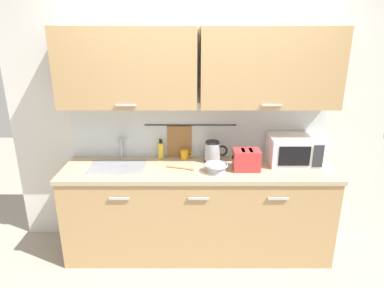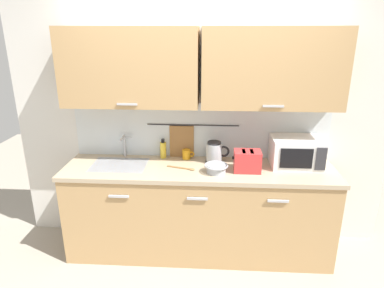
{
  "view_description": "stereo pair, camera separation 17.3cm",
  "coord_description": "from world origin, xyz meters",
  "views": [
    {
      "loc": [
        -0.06,
        -2.62,
        2.13
      ],
      "look_at": [
        -0.07,
        0.33,
        1.12
      ],
      "focal_mm": 31.72,
      "sensor_mm": 36.0,
      "label": 1
    },
    {
      "loc": [
        0.11,
        -2.62,
        2.13
      ],
      "look_at": [
        -0.07,
        0.33,
        1.12
      ],
      "focal_mm": 31.72,
      "sensor_mm": 36.0,
      "label": 2
    }
  ],
  "objects": [
    {
      "name": "mixing_bowl",
      "position": [
        0.16,
        0.19,
        0.94
      ],
      "size": [
        0.21,
        0.21,
        0.08
      ],
      "color": "#A5ADB7",
      "rests_on": "counter_unit"
    },
    {
      "name": "electric_kettle",
      "position": [
        0.14,
        0.44,
        1.0
      ],
      "size": [
        0.23,
        0.16,
        0.21
      ],
      "color": "black",
      "rests_on": "counter_unit"
    },
    {
      "name": "dish_soap_bottle",
      "position": [
        -0.37,
        0.54,
        0.99
      ],
      "size": [
        0.06,
        0.06,
        0.2
      ],
      "color": "yellow",
      "rests_on": "counter_unit"
    },
    {
      "name": "sink_faucet",
      "position": [
        -0.76,
        0.53,
        1.04
      ],
      "size": [
        0.09,
        0.17,
        0.22
      ],
      "color": "#B2B5BA",
      "rests_on": "counter_unit"
    },
    {
      "name": "back_wall_assembly",
      "position": [
        -0.0,
        0.53,
        1.52
      ],
      "size": [
        3.7,
        0.41,
        2.5
      ],
      "color": "silver",
      "rests_on": "ground"
    },
    {
      "name": "mug_near_sink",
      "position": [
        -0.13,
        0.52,
        0.95
      ],
      "size": [
        0.12,
        0.08,
        0.09
      ],
      "color": "orange",
      "rests_on": "counter_unit"
    },
    {
      "name": "toaster",
      "position": [
        0.44,
        0.25,
        1.0
      ],
      "size": [
        0.26,
        0.17,
        0.19
      ],
      "color": "red",
      "rests_on": "counter_unit"
    },
    {
      "name": "microwave",
      "position": [
        0.9,
        0.41,
        1.04
      ],
      "size": [
        0.46,
        0.35,
        0.27
      ],
      "color": "white",
      "rests_on": "counter_unit"
    },
    {
      "name": "wooden_spoon",
      "position": [
        -0.13,
        0.26,
        0.91
      ],
      "size": [
        0.27,
        0.11,
        0.01
      ],
      "color": "#9E7042",
      "rests_on": "counter_unit"
    },
    {
      "name": "counter_unit",
      "position": [
        -0.01,
        0.3,
        0.46
      ],
      "size": [
        2.53,
        0.64,
        0.9
      ],
      "color": "tan",
      "rests_on": "ground"
    },
    {
      "name": "ground",
      "position": [
        0.0,
        0.0,
        0.0
      ],
      "size": [
        8.0,
        8.0,
        0.0
      ],
      "primitive_type": "plane",
      "color": "#9E9384"
    }
  ]
}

